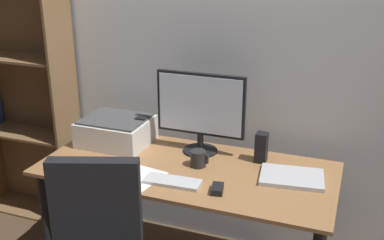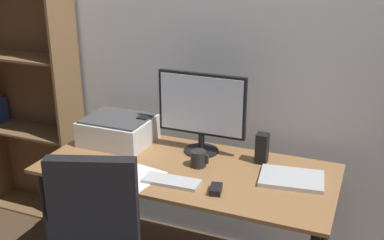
% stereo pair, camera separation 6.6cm
% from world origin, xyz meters
% --- Properties ---
extents(back_wall, '(6.40, 0.10, 2.60)m').
position_xyz_m(back_wall, '(0.00, 0.53, 1.30)').
color(back_wall, silver).
rests_on(back_wall, ground).
extents(desk, '(1.59, 0.72, 0.74)m').
position_xyz_m(desk, '(0.00, 0.00, 0.66)').
color(desk, olive).
rests_on(desk, ground).
extents(monitor, '(0.52, 0.20, 0.47)m').
position_xyz_m(monitor, '(-0.00, 0.22, 1.01)').
color(monitor, black).
rests_on(monitor, desk).
extents(keyboard, '(0.29, 0.12, 0.02)m').
position_xyz_m(keyboard, '(-0.00, -0.20, 0.75)').
color(keyboard, '#B7BABC').
rests_on(keyboard, desk).
extents(mouse, '(0.07, 0.11, 0.03)m').
position_xyz_m(mouse, '(0.24, -0.20, 0.76)').
color(mouse, black).
rests_on(mouse, desk).
extents(coffee_mug, '(0.10, 0.08, 0.09)m').
position_xyz_m(coffee_mug, '(0.05, 0.03, 0.79)').
color(coffee_mug, black).
rests_on(coffee_mug, desk).
extents(laptop, '(0.35, 0.27, 0.02)m').
position_xyz_m(laptop, '(0.56, 0.06, 0.75)').
color(laptop, '#B7BABC').
rests_on(laptop, desk).
extents(speaker_left, '(0.06, 0.07, 0.17)m').
position_xyz_m(speaker_left, '(-0.37, 0.21, 0.82)').
color(speaker_left, black).
rests_on(speaker_left, desk).
extents(speaker_right, '(0.06, 0.07, 0.17)m').
position_xyz_m(speaker_right, '(0.36, 0.21, 0.82)').
color(speaker_right, black).
rests_on(speaker_right, desk).
extents(printer, '(0.40, 0.34, 0.16)m').
position_xyz_m(printer, '(-0.52, 0.16, 0.82)').
color(printer, silver).
rests_on(printer, desk).
extents(paper_sheet, '(0.26, 0.33, 0.00)m').
position_xyz_m(paper_sheet, '(-0.19, -0.23, 0.74)').
color(paper_sheet, white).
rests_on(paper_sheet, desk).
extents(bookshelf, '(0.76, 0.28, 1.80)m').
position_xyz_m(bookshelf, '(-1.37, 0.36, 0.89)').
color(bookshelf, brown).
rests_on(bookshelf, ground).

